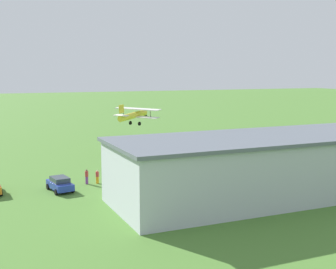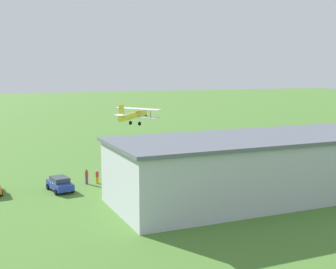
{
  "view_description": "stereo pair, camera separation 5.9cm",
  "coord_description": "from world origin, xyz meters",
  "px_view_note": "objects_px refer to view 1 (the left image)",
  "views": [
    {
      "loc": [
        25.14,
        73.92,
        13.07
      ],
      "look_at": [
        1.13,
        13.04,
        3.89
      ],
      "focal_mm": 49.32,
      "sensor_mm": 36.0,
      "label": 1
    },
    {
      "loc": [
        25.09,
        73.94,
        13.07
      ],
      "look_at": [
        1.13,
        13.04,
        3.89
      ],
      "focal_mm": 49.32,
      "sensor_mm": 36.0,
      "label": 2
    }
  ],
  "objects_px": {
    "person_watching_takeoff": "(318,155)",
    "person_crossing_taxiway": "(87,177)",
    "person_beside_truck": "(120,172)",
    "biplane": "(134,115)",
    "person_walking_on_apron": "(97,177)",
    "hangar": "(271,165)",
    "car_blue": "(60,184)"
  },
  "relations": [
    {
      "from": "car_blue",
      "to": "person_crossing_taxiway",
      "type": "bearing_deg",
      "value": -148.61
    },
    {
      "from": "car_blue",
      "to": "person_walking_on_apron",
      "type": "xyz_separation_m",
      "value": [
        -4.54,
        -1.85,
        -0.02
      ]
    },
    {
      "from": "person_watching_takeoff",
      "to": "person_crossing_taxiway",
      "type": "height_order",
      "value": "person_crossing_taxiway"
    },
    {
      "from": "person_walking_on_apron",
      "to": "person_beside_truck",
      "type": "bearing_deg",
      "value": -158.11
    },
    {
      "from": "biplane",
      "to": "person_watching_takeoff",
      "type": "bearing_deg",
      "value": 140.77
    },
    {
      "from": "person_watching_takeoff",
      "to": "person_crossing_taxiway",
      "type": "distance_m",
      "value": 34.0
    },
    {
      "from": "car_blue",
      "to": "person_beside_truck",
      "type": "height_order",
      "value": "person_beside_truck"
    },
    {
      "from": "hangar",
      "to": "person_walking_on_apron",
      "type": "xyz_separation_m",
      "value": [
        15.69,
        -11.82,
        -2.43
      ]
    },
    {
      "from": "person_beside_truck",
      "to": "person_crossing_taxiway",
      "type": "relative_size",
      "value": 0.99
    },
    {
      "from": "person_walking_on_apron",
      "to": "car_blue",
      "type": "bearing_deg",
      "value": 22.16
    },
    {
      "from": "biplane",
      "to": "person_watching_takeoff",
      "type": "height_order",
      "value": "biplane"
    },
    {
      "from": "biplane",
      "to": "car_blue",
      "type": "distance_m",
      "value": 26.69
    },
    {
      "from": "hangar",
      "to": "car_blue",
      "type": "distance_m",
      "value": 22.68
    },
    {
      "from": "hangar",
      "to": "biplane",
      "type": "height_order",
      "value": "biplane"
    },
    {
      "from": "car_blue",
      "to": "person_beside_truck",
      "type": "distance_m",
      "value": 8.28
    },
    {
      "from": "biplane",
      "to": "person_beside_truck",
      "type": "distance_m",
      "value": 20.38
    },
    {
      "from": "person_watching_takeoff",
      "to": "person_beside_truck",
      "type": "distance_m",
      "value": 29.65
    },
    {
      "from": "biplane",
      "to": "person_walking_on_apron",
      "type": "bearing_deg",
      "value": 61.51
    },
    {
      "from": "person_crossing_taxiway",
      "to": "person_walking_on_apron",
      "type": "xyz_separation_m",
      "value": [
        -1.19,
        0.19,
        -0.07
      ]
    },
    {
      "from": "hangar",
      "to": "biplane",
      "type": "distance_m",
      "value": 31.88
    },
    {
      "from": "person_watching_takeoff",
      "to": "person_walking_on_apron",
      "type": "distance_m",
      "value": 32.81
    },
    {
      "from": "biplane",
      "to": "person_crossing_taxiway",
      "type": "bearing_deg",
      "value": 58.62
    },
    {
      "from": "person_walking_on_apron",
      "to": "biplane",
      "type": "bearing_deg",
      "value": -118.49
    },
    {
      "from": "biplane",
      "to": "person_beside_truck",
      "type": "bearing_deg",
      "value": 67.76
    },
    {
      "from": "person_watching_takeoff",
      "to": "person_walking_on_apron",
      "type": "xyz_separation_m",
      "value": [
        32.78,
        1.44,
        -0.03
      ]
    },
    {
      "from": "car_blue",
      "to": "biplane",
      "type": "bearing_deg",
      "value": -125.3
    },
    {
      "from": "person_beside_truck",
      "to": "person_crossing_taxiway",
      "type": "distance_m",
      "value": 4.45
    },
    {
      "from": "biplane",
      "to": "car_blue",
      "type": "relative_size",
      "value": 1.92
    },
    {
      "from": "car_blue",
      "to": "hangar",
      "type": "bearing_deg",
      "value": 153.76
    },
    {
      "from": "biplane",
      "to": "person_watching_takeoff",
      "type": "xyz_separation_m",
      "value": [
        -22.18,
        18.1,
        -5.06
      ]
    },
    {
      "from": "car_blue",
      "to": "person_walking_on_apron",
      "type": "height_order",
      "value": "person_walking_on_apron"
    },
    {
      "from": "hangar",
      "to": "car_blue",
      "type": "bearing_deg",
      "value": -26.24
    }
  ]
}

